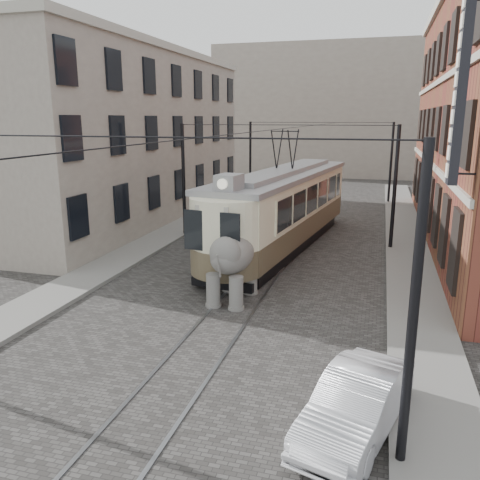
% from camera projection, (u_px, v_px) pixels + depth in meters
% --- Properties ---
extents(ground, '(120.00, 120.00, 0.00)m').
position_uv_depth(ground, '(258.00, 278.00, 19.87)').
color(ground, '#43403E').
extents(tram_rails, '(1.54, 80.00, 0.02)m').
position_uv_depth(tram_rails, '(258.00, 278.00, 19.87)').
color(tram_rails, slate).
rests_on(tram_rails, ground).
extents(sidewalk_right, '(2.00, 60.00, 0.15)m').
position_uv_depth(sidewalk_right, '(414.00, 290.00, 18.25)').
color(sidewalk_right, slate).
rests_on(sidewalk_right, ground).
extents(sidewalk_left, '(2.00, 60.00, 0.15)m').
position_uv_depth(sidewalk_left, '(114.00, 263.00, 21.58)').
color(sidewalk_left, slate).
rests_on(sidewalk_left, ground).
extents(stucco_building, '(7.00, 24.00, 10.00)m').
position_uv_depth(stucco_building, '(127.00, 139.00, 30.92)').
color(stucco_building, gray).
rests_on(stucco_building, ground).
extents(distant_block, '(28.00, 10.00, 14.00)m').
position_uv_depth(distant_block, '(343.00, 111.00, 55.50)').
color(distant_block, gray).
rests_on(distant_block, ground).
extents(catenary, '(11.00, 30.20, 6.00)m').
position_uv_depth(catenary, '(279.00, 187.00, 23.86)').
color(catenary, black).
rests_on(catenary, ground).
extents(tram, '(4.83, 14.70, 5.73)m').
position_uv_depth(tram, '(284.00, 190.00, 23.90)').
color(tram, beige).
rests_on(tram, ground).
extents(elephant, '(2.54, 4.34, 2.59)m').
position_uv_depth(elephant, '(233.00, 265.00, 17.19)').
color(elephant, '#63605C').
rests_on(elephant, ground).
extents(parked_car, '(2.44, 4.16, 1.30)m').
position_uv_depth(parked_car, '(356.00, 404.00, 9.96)').
color(parked_car, silver).
rests_on(parked_car, ground).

